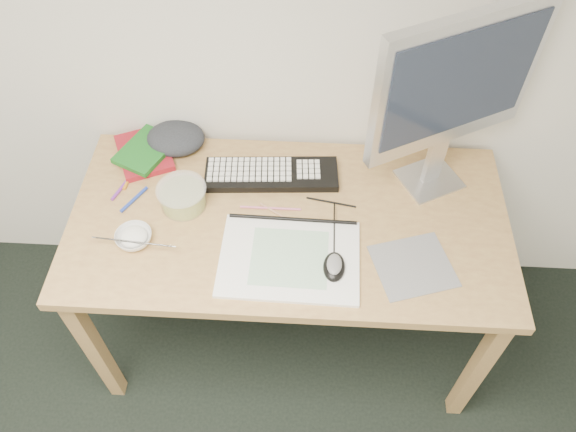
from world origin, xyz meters
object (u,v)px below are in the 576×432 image
(desk, at_px, (289,234))
(sketchpad, at_px, (289,259))
(rice_bowl, at_px, (134,238))
(keyboard, at_px, (271,174))
(monitor, at_px, (456,87))

(desk, bearing_deg, sketchpad, -86.26)
(sketchpad, bearing_deg, rice_bowl, 176.17)
(desk, relative_size, rice_bowl, 12.44)
(sketchpad, height_order, keyboard, keyboard)
(desk, bearing_deg, monitor, 22.68)
(keyboard, bearing_deg, sketchpad, -80.28)
(monitor, bearing_deg, rice_bowl, 170.29)
(rice_bowl, bearing_deg, keyboard, 35.90)
(desk, height_order, sketchpad, sketchpad)
(keyboard, distance_m, rice_bowl, 0.49)
(desk, height_order, rice_bowl, rice_bowl)
(monitor, distance_m, rice_bowl, 1.05)
(keyboard, xyz_separation_m, monitor, (0.53, 0.02, 0.38))
(sketchpad, bearing_deg, keyboard, 104.53)
(desk, distance_m, keyboard, 0.21)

